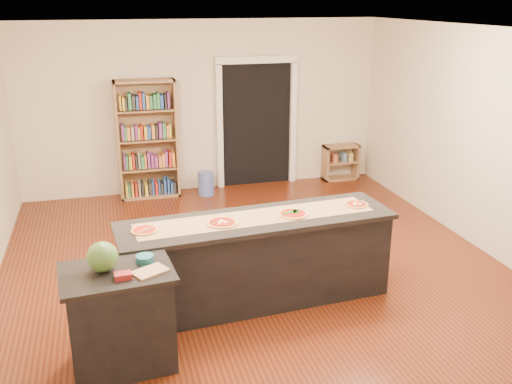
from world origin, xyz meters
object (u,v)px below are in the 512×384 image
object	(u,v)px
kitchen_island	(257,260)
watermelon	(103,257)
waste_bin	(206,184)
low_shelf	(341,162)
side_counter	(120,318)
bookshelf	(147,140)

from	to	relation	value
kitchen_island	watermelon	distance (m)	1.83
waste_bin	watermelon	distance (m)	4.75
kitchen_island	low_shelf	bearing A→B (deg)	51.59
kitchen_island	watermelon	size ratio (longest dim) A/B	11.07
kitchen_island	side_counter	world-z (taller)	kitchen_island
waste_bin	watermelon	xyz separation A→B (m)	(-1.67, -4.36, 0.87)
bookshelf	low_shelf	size ratio (longest dim) A/B	3.02
kitchen_island	low_shelf	size ratio (longest dim) A/B	4.58
bookshelf	kitchen_island	bearing A→B (deg)	-78.09
low_shelf	watermelon	size ratio (longest dim) A/B	2.42
bookshelf	low_shelf	world-z (taller)	bookshelf
watermelon	kitchen_island	bearing A→B (deg)	26.31
kitchen_island	low_shelf	distance (m)	4.61
side_counter	low_shelf	bearing A→B (deg)	43.56
kitchen_island	bookshelf	xyz separation A→B (m)	(-0.79, 3.77, 0.47)
bookshelf	watermelon	distance (m)	4.60
watermelon	side_counter	bearing A→B (deg)	-13.84
side_counter	waste_bin	size ratio (longest dim) A/B	2.42
side_counter	low_shelf	xyz separation A→B (m)	(4.06, 4.60, -0.15)
kitchen_island	watermelon	bearing A→B (deg)	-157.70
waste_bin	watermelon	world-z (taller)	watermelon
side_counter	low_shelf	size ratio (longest dim) A/B	1.49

